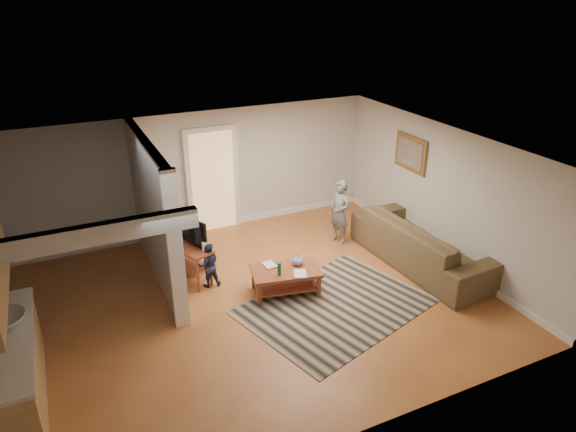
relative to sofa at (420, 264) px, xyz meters
The scene contains 11 objects.
ground 3.26m from the sofa, behind, with size 7.50×7.50×0.00m, color brown.
room_shell 4.60m from the sofa, behind, with size 7.54×6.02×2.52m.
area_rug 2.18m from the sofa, 165.65° to the right, with size 2.84×2.07×0.01m, color black.
sofa is the anchor object (origin of this frame).
coffee_table 2.67m from the sofa, behind, with size 1.23×0.87×0.66m.
tv_console 4.25m from the sofa, 161.95° to the left, with size 0.75×1.14×0.92m.
speaker_left 4.50m from the sofa, 162.52° to the left, with size 0.11×0.11×1.07m, color black.
speaker_right 5.14m from the sofa, 146.29° to the left, with size 0.10×0.10×1.02m, color black.
toy_basket 4.14m from the sofa, 158.73° to the left, with size 0.44×0.44×0.39m.
child 1.68m from the sofa, 123.39° to the left, with size 0.48×0.31×1.31m, color slate.
toddler 3.87m from the sofa, 165.93° to the left, with size 0.39×0.30×0.80m, color #1F2440.
Camera 1 is at (-2.48, -6.61, 4.74)m, focal length 32.00 mm.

